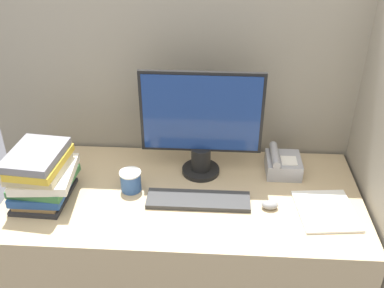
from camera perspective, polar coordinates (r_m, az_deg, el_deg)
cubicle_panel_rear at (r=2.25m, az=-0.29°, el=1.89°), size 1.94×0.04×1.71m
cubicle_panel_right at (r=2.05m, az=22.15°, el=-3.96°), size 0.04×0.78×1.71m
desk at (r=2.22m, az=-0.93°, el=-14.00°), size 1.54×0.72×0.76m
monitor at (r=1.97m, az=1.19°, el=2.35°), size 0.54×0.17×0.50m
keyboard at (r=1.92m, az=0.81°, el=-7.14°), size 0.44×0.12×0.02m
mouse at (r=1.91m, az=9.85°, el=-7.62°), size 0.07×0.05×0.04m
coffee_cup at (r=1.98m, az=-7.79°, el=-4.65°), size 0.09×0.09×0.09m
book_stack at (r=1.98m, az=-18.56°, el=-3.72°), size 0.26×0.29×0.23m
desk_telephone at (r=2.12m, az=11.40°, el=-2.52°), size 0.16×0.18×0.11m
paper_pile at (r=1.95m, az=16.64°, el=-8.12°), size 0.26×0.28×0.01m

